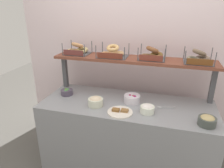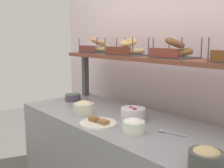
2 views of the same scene
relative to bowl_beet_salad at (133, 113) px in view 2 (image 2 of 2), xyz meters
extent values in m
cube|color=silver|center=(-0.05, 0.50, 0.31)|extent=(3.02, 0.06, 2.40)
cube|color=#4C4C51|center=(-0.89, 0.22, 0.16)|extent=(0.05, 0.05, 0.40)
cube|color=brown|center=(-0.05, 0.22, 0.37)|extent=(1.78, 0.32, 0.03)
cylinder|color=white|center=(0.00, 0.00, 0.00)|extent=(0.17, 0.17, 0.08)
sphere|color=#991B55|center=(0.03, -0.02, 0.03)|extent=(0.04, 0.04, 0.04)
sphere|color=#9E1F49|center=(-0.02, 0.00, 0.03)|extent=(0.04, 0.04, 0.04)
sphere|color=#A13A38|center=(0.01, 0.00, 0.03)|extent=(0.04, 0.04, 0.04)
cylinder|color=white|center=(0.18, -0.18, -0.01)|extent=(0.14, 0.14, 0.07)
ellipsoid|color=white|center=(0.18, -0.18, 0.02)|extent=(0.11, 0.11, 0.05)
cylinder|color=#464D47|center=(0.71, -0.26, -0.01)|extent=(0.15, 0.15, 0.07)
ellipsoid|color=tan|center=(0.71, -0.26, 0.02)|extent=(0.12, 0.12, 0.05)
cylinder|color=#4D4456|center=(-0.77, -0.01, -0.01)|extent=(0.14, 0.14, 0.06)
sphere|color=#4B964A|center=(-0.77, -0.03, 0.01)|extent=(0.03, 0.03, 0.03)
sphere|color=olive|center=(-0.76, -0.01, 0.01)|extent=(0.04, 0.04, 0.04)
sphere|color=#57A353|center=(-0.76, 0.01, 0.01)|extent=(0.04, 0.04, 0.04)
sphere|color=olive|center=(-0.78, 0.01, 0.01)|extent=(0.04, 0.04, 0.04)
sphere|color=#508B48|center=(-0.76, -0.02, 0.01)|extent=(0.04, 0.04, 0.04)
cylinder|color=silver|center=(-0.35, -0.18, 0.00)|extent=(0.16, 0.16, 0.08)
ellipsoid|color=beige|center=(-0.35, -0.18, 0.03)|extent=(0.12, 0.12, 0.06)
cylinder|color=white|center=(-0.07, -0.26, -0.04)|extent=(0.25, 0.25, 0.01)
cube|color=brown|center=(-0.11, -0.26, -0.02)|extent=(0.07, 0.05, 0.02)
cube|color=olive|center=(-0.03, -0.25, -0.02)|extent=(0.07, 0.05, 0.02)
cube|color=#B7B7BC|center=(0.38, -0.03, -0.04)|extent=(0.14, 0.05, 0.01)
ellipsoid|color=#B7B7BC|center=(0.29, -0.05, -0.04)|extent=(0.04, 0.03, 0.01)
cube|color=#4C4C51|center=(-0.71, 0.24, 0.39)|extent=(0.28, 0.24, 0.01)
cylinder|color=#4C4C51|center=(-0.85, 0.13, 0.46)|extent=(0.01, 0.01, 0.14)
cylinder|color=#4C4C51|center=(-0.58, 0.13, 0.46)|extent=(0.01, 0.01, 0.14)
cylinder|color=#4C4C51|center=(-0.85, 0.36, 0.46)|extent=(0.01, 0.01, 0.14)
cylinder|color=#4C4C51|center=(-0.58, 0.36, 0.46)|extent=(0.01, 0.01, 0.14)
cube|color=brown|center=(-0.71, 0.12, 0.43)|extent=(0.24, 0.01, 0.06)
torus|color=tan|center=(-0.76, 0.21, 0.42)|extent=(0.15, 0.15, 0.05)
torus|color=tan|center=(-0.67, 0.28, 0.43)|extent=(0.15, 0.15, 0.06)
torus|color=tan|center=(-0.71, 0.24, 0.49)|extent=(0.19, 0.19, 0.09)
cube|color=#4C4C51|center=(-0.28, 0.22, 0.39)|extent=(0.33, 0.24, 0.01)
cylinder|color=#4C4C51|center=(-0.43, 0.10, 0.46)|extent=(0.01, 0.01, 0.14)
cylinder|color=#4C4C51|center=(-0.12, 0.10, 0.46)|extent=(0.01, 0.01, 0.14)
cylinder|color=#4C4C51|center=(-0.43, 0.33, 0.46)|extent=(0.01, 0.01, 0.14)
cylinder|color=#4C4C51|center=(-0.12, 0.33, 0.46)|extent=(0.01, 0.01, 0.14)
cube|color=brown|center=(-0.28, 0.10, 0.43)|extent=(0.28, 0.01, 0.06)
torus|color=tan|center=(-0.33, 0.19, 0.42)|extent=(0.19, 0.19, 0.05)
torus|color=#DCAD72|center=(-0.23, 0.25, 0.42)|extent=(0.15, 0.14, 0.05)
torus|color=#DEAE6B|center=(-0.28, 0.22, 0.49)|extent=(0.15, 0.15, 0.08)
cube|color=#4C4C51|center=(0.16, 0.24, 0.39)|extent=(0.28, 0.24, 0.01)
cylinder|color=#4C4C51|center=(0.02, 0.12, 0.46)|extent=(0.01, 0.01, 0.14)
cylinder|color=#4C4C51|center=(0.29, 0.12, 0.46)|extent=(0.01, 0.01, 0.14)
cylinder|color=#4C4C51|center=(0.02, 0.35, 0.46)|extent=(0.01, 0.01, 0.14)
cylinder|color=#4C4C51|center=(0.29, 0.35, 0.46)|extent=(0.01, 0.01, 0.14)
cube|color=brown|center=(0.16, 0.12, 0.43)|extent=(0.24, 0.01, 0.06)
torus|color=brown|center=(0.11, 0.21, 0.42)|extent=(0.15, 0.15, 0.05)
torus|color=brown|center=(0.20, 0.27, 0.43)|extent=(0.19, 0.19, 0.06)
torus|color=brown|center=(0.16, 0.24, 0.49)|extent=(0.19, 0.19, 0.09)
cylinder|color=#4C4C51|center=(0.49, 0.10, 0.46)|extent=(0.01, 0.01, 0.14)
camera|label=1|loc=(0.34, -1.99, 0.96)|focal=33.37mm
camera|label=2|loc=(1.28, -1.29, 0.52)|focal=42.77mm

